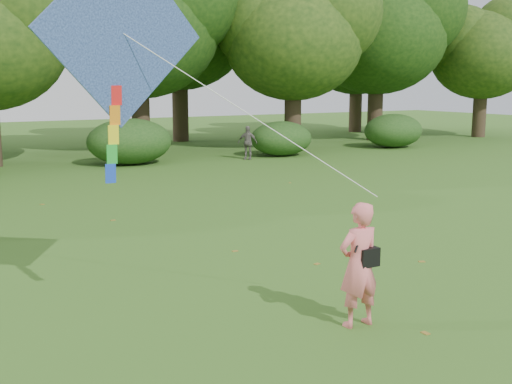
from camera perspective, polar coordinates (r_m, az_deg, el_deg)
ground at (r=9.76m, az=7.47°, el=-10.32°), size 100.00×100.00×0.00m
man_kite_flyer at (r=8.92m, az=9.12°, el=-6.41°), size 0.64×0.43×1.74m
bystander_right at (r=27.91m, az=-0.76°, el=4.41°), size 0.86×0.85×1.46m
crossbody_bag at (r=8.94m, az=9.84°, el=-5.63°), size 0.43×0.20×0.70m
flying_kite at (r=8.83m, az=-11.81°, el=13.41°), size 4.14×2.08×3.43m
tree_line at (r=31.06m, az=-16.95°, el=13.54°), size 54.70×15.30×9.48m
shrub_band at (r=25.43m, az=-18.90°, el=3.65°), size 39.15×3.22×1.88m
fallen_leaves at (r=12.89m, az=-2.71°, el=-5.22°), size 12.08×14.28×0.01m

